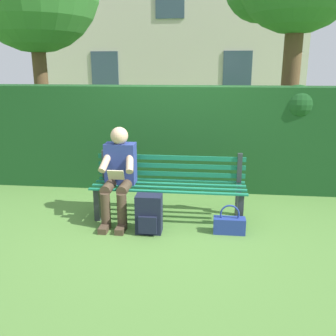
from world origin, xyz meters
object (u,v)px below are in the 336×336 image
object	(u,v)px
backpack	(149,214)
park_bench	(170,183)
handbag	(229,224)
person_seated	(119,172)

from	to	relation	value
backpack	park_bench	bearing A→B (deg)	-108.92
backpack	handbag	xyz separation A→B (m)	(-0.94, -0.08, -0.12)
park_bench	backpack	xyz separation A→B (m)	(0.18, 0.54, -0.21)
park_bench	person_seated	bearing A→B (deg)	16.28
person_seated	park_bench	bearing A→B (deg)	-163.72
park_bench	person_seated	size ratio (longest dim) A/B	1.65
park_bench	handbag	size ratio (longest dim) A/B	5.25
person_seated	handbag	size ratio (longest dim) A/B	3.18
backpack	person_seated	bearing A→B (deg)	-39.35
backpack	handbag	world-z (taller)	backpack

